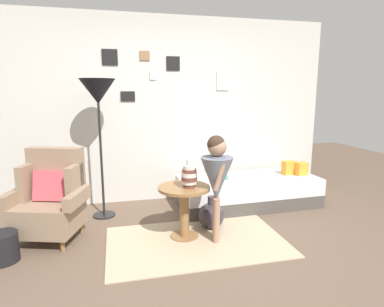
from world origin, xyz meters
TOP-DOWN VIEW (x-y plane):
  - ground_plane at (0.00, 0.00)m, footprint 12.00×12.00m
  - gallery_wall at (-0.00, 1.95)m, footprint 4.80×0.12m
  - rug at (0.07, 0.40)m, footprint 1.86×1.14m
  - armchair at (-1.42, 0.88)m, footprint 0.87×0.75m
  - daybed at (1.05, 1.34)m, footprint 1.93×0.86m
  - pillow_head at (1.82, 1.29)m, footprint 0.19×0.15m
  - pillow_mid at (1.68, 1.36)m, footprint 0.19×0.14m
  - side_table at (-0.03, 0.55)m, footprint 0.56×0.56m
  - vase_striped at (0.02, 0.52)m, footprint 0.17×0.17m
  - floor_lamp at (-0.90, 1.40)m, footprint 0.42×0.42m
  - person_child at (0.28, 0.39)m, footprint 0.34×0.34m
  - book_on_daybed at (0.65, 1.38)m, footprint 0.25×0.21m
  - demijohn_near at (0.32, 0.71)m, footprint 0.30×0.30m
  - magazine_basket at (-1.79, 0.44)m, footprint 0.28×0.28m

SIDE VIEW (x-z plane):
  - ground_plane at x=0.00m, z-range 0.00..0.00m
  - rug at x=0.07m, z-range 0.00..0.01m
  - magazine_basket at x=-1.79m, z-range 0.00..0.28m
  - demijohn_near at x=0.32m, z-range -0.04..0.35m
  - daybed at x=1.05m, z-range 0.00..0.40m
  - side_table at x=-0.03m, z-range 0.12..0.70m
  - book_on_daybed at x=0.65m, z-range 0.40..0.43m
  - armchair at x=-1.42m, z-range -0.05..0.92m
  - pillow_head at x=1.82m, z-range 0.40..0.58m
  - pillow_mid at x=1.68m, z-range 0.40..0.59m
  - vase_striped at x=0.02m, z-range 0.55..0.85m
  - person_child at x=0.28m, z-range 0.16..1.29m
  - gallery_wall at x=0.00m, z-range 0.00..2.60m
  - floor_lamp at x=-0.90m, z-range 0.65..2.37m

